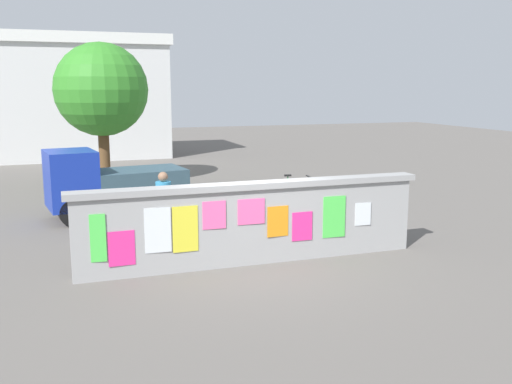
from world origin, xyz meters
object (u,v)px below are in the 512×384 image
object	(u,v)px
motorcycle	(271,215)
tree_roadside	(101,90)
bicycle_far	(354,223)
person_walking	(164,200)
bicycle_near	(293,194)
auto_rickshaw_truck	(110,184)

from	to	relation	value
motorcycle	tree_roadside	bearing A→B (deg)	110.33
bicycle_far	person_walking	distance (m)	4.40
bicycle_near	tree_roadside	bearing A→B (deg)	129.94
auto_rickshaw_truck	motorcycle	xyz separation A→B (m)	(3.46, -3.10, -0.44)
person_walking	tree_roadside	world-z (taller)	tree_roadside
auto_rickshaw_truck	motorcycle	size ratio (longest dim) A/B	1.99
tree_roadside	motorcycle	bearing A→B (deg)	-69.67
bicycle_far	auto_rickshaw_truck	bearing A→B (deg)	140.96
bicycle_near	bicycle_far	distance (m)	3.77
person_walking	tree_roadside	xyz separation A→B (m)	(-0.59, 8.50, 2.36)
auto_rickshaw_truck	person_walking	xyz separation A→B (m)	(0.90, -3.08, 0.09)
motorcycle	person_walking	distance (m)	2.62
auto_rickshaw_truck	motorcycle	bearing A→B (deg)	-41.81
motorcycle	bicycle_far	xyz separation A→B (m)	(1.65, -1.05, -0.10)
motorcycle	tree_roadside	xyz separation A→B (m)	(-3.16, 8.52, 2.88)
motorcycle	tree_roadside	distance (m)	9.53
motorcycle	person_walking	xyz separation A→B (m)	(-2.56, 0.02, 0.52)
bicycle_near	person_walking	xyz separation A→B (m)	(-4.26, -2.71, 0.62)
bicycle_far	motorcycle	bearing A→B (deg)	147.55
bicycle_far	tree_roadside	distance (m)	11.12
auto_rickshaw_truck	motorcycle	world-z (taller)	auto_rickshaw_truck
motorcycle	tree_roadside	size ratio (longest dim) A/B	0.38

